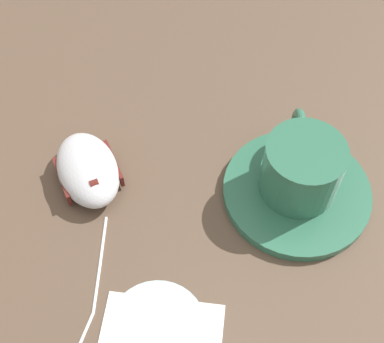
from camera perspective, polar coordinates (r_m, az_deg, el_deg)
ground_plane at (r=0.56m, az=3.36°, el=-7.38°), size 3.00×3.00×0.00m
saucer at (r=0.59m, az=11.08°, el=-2.15°), size 0.16×0.16×0.01m
coffee_cup at (r=0.56m, az=11.63°, el=0.49°), size 0.08×0.11×0.07m
computer_mouse at (r=0.59m, az=-11.06°, el=0.20°), size 0.10×0.12×0.04m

